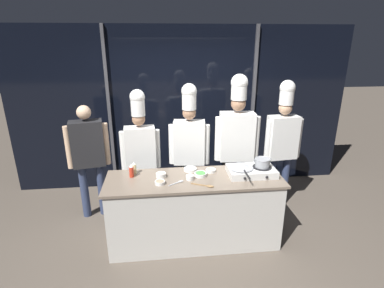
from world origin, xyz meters
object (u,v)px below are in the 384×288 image
at_px(prep_bowl_mushrooms, 160,182).
at_px(prep_bowl_onion, 190,177).
at_px(prep_bowl_shrimp, 161,175).
at_px(frying_pan, 241,166).
at_px(stock_pot, 262,162).
at_px(serving_spoon_slotted, 207,186).
at_px(serving_spoon_solid, 179,182).
at_px(prep_bowl_scallions, 200,174).
at_px(prep_bowl_ginger, 211,170).
at_px(chef_pastry, 282,137).
at_px(person_guest, 89,152).
at_px(squeeze_bottle_chili, 131,171).
at_px(chef_head, 140,147).
at_px(chef_line, 237,137).
at_px(squeeze_bottle_oil, 134,168).
at_px(chef_sous, 189,142).
at_px(prep_bowl_noodles, 190,169).
at_px(portable_stove, 251,171).

xyz_separation_m(prep_bowl_mushrooms, prep_bowl_onion, (0.36, 0.08, 0.01)).
distance_m(prep_bowl_onion, prep_bowl_shrimp, 0.36).
relative_size(frying_pan, prep_bowl_onion, 5.39).
distance_m(stock_pot, serving_spoon_slotted, 0.78).
bearing_deg(serving_spoon_solid, stock_pot, 6.96).
xyz_separation_m(prep_bowl_onion, serving_spoon_solid, (-0.14, -0.07, -0.03)).
distance_m(stock_pot, prep_bowl_scallions, 0.78).
height_order(prep_bowl_ginger, chef_pastry, chef_pastry).
relative_size(person_guest, chef_pastry, 0.85).
distance_m(prep_bowl_shrimp, chef_pastry, 1.93).
relative_size(prep_bowl_ginger, prep_bowl_scallions, 0.83).
distance_m(stock_pot, squeeze_bottle_chili, 1.60).
height_order(squeeze_bottle_chili, chef_head, chef_head).
bearing_deg(prep_bowl_scallions, chef_head, 138.46).
xyz_separation_m(chef_head, chef_line, (1.35, -0.07, 0.12)).
distance_m(squeeze_bottle_oil, chef_line, 1.49).
distance_m(frying_pan, prep_bowl_ginger, 0.39).
height_order(squeeze_bottle_chili, chef_sous, chef_sous).
xyz_separation_m(squeeze_bottle_oil, prep_bowl_onion, (0.67, -0.24, -0.04)).
bearing_deg(person_guest, chef_pastry, 168.72).
bearing_deg(serving_spoon_solid, chef_line, 40.82).
xyz_separation_m(prep_bowl_ginger, prep_bowl_scallions, (-0.15, -0.11, 0.00)).
xyz_separation_m(squeeze_bottle_chili, prep_bowl_onion, (0.70, -0.15, -0.05)).
bearing_deg(chef_sous, prep_bowl_noodles, 93.05).
bearing_deg(portable_stove, squeeze_bottle_oil, 172.90).
relative_size(squeeze_bottle_chili, prep_bowl_mushrooms, 1.39).
bearing_deg(prep_bowl_mushrooms, squeeze_bottle_oil, 134.46).
bearing_deg(portable_stove, prep_bowl_noodles, 165.22).
height_order(stock_pot, prep_bowl_shrimp, stock_pot).
height_order(squeeze_bottle_chili, prep_bowl_ginger, squeeze_bottle_chili).
distance_m(prep_bowl_shrimp, person_guest, 1.21).
bearing_deg(prep_bowl_noodles, chef_head, 142.44).
xyz_separation_m(prep_bowl_scallions, serving_spoon_solid, (-0.28, -0.15, -0.02)).
height_order(person_guest, chef_head, chef_head).
height_order(serving_spoon_solid, chef_pastry, chef_pastry).
relative_size(prep_bowl_mushrooms, chef_head, 0.06).
bearing_deg(serving_spoon_solid, prep_bowl_shrimp, 141.26).
xyz_separation_m(prep_bowl_onion, person_guest, (-1.33, 0.80, 0.08)).
height_order(portable_stove, prep_bowl_shrimp, portable_stove).
relative_size(prep_bowl_onion, chef_sous, 0.05).
relative_size(squeeze_bottle_oil, squeeze_bottle_chili, 0.96).
relative_size(stock_pot, prep_bowl_mushrooms, 1.76).
height_order(squeeze_bottle_oil, prep_bowl_mushrooms, squeeze_bottle_oil).
distance_m(chef_sous, chef_line, 0.67).
distance_m(frying_pan, squeeze_bottle_chili, 1.34).
bearing_deg(prep_bowl_noodles, prep_bowl_shrimp, -157.20).
bearing_deg(prep_bowl_shrimp, chef_pastry, 21.14).
relative_size(frying_pan, prep_bowl_scallions, 3.32).
xyz_separation_m(squeeze_bottle_oil, chef_line, (1.40, 0.45, 0.21)).
relative_size(portable_stove, prep_bowl_onion, 6.03).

